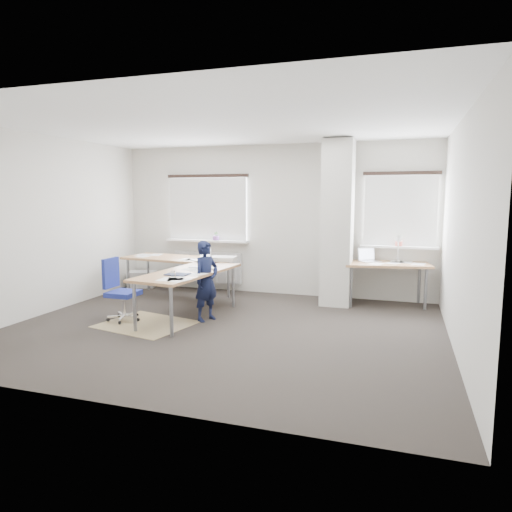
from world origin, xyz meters
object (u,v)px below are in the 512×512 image
(desk_main, at_px, (185,266))
(desk_side, at_px, (386,265))
(task_chair, at_px, (122,303))
(person, at_px, (206,281))

(desk_main, relative_size, desk_side, 1.90)
(desk_main, height_order, desk_side, desk_side)
(desk_side, xyz_separation_m, task_chair, (-3.72, -2.21, -0.42))
(person, bearing_deg, task_chair, 131.02)
(desk_main, height_order, person, person)
(desk_main, xyz_separation_m, person, (0.69, -0.68, -0.09))
(person, bearing_deg, desk_side, -31.18)
(desk_main, bearing_deg, task_chair, -109.67)
(desk_main, distance_m, person, 0.97)
(desk_main, relative_size, person, 2.37)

